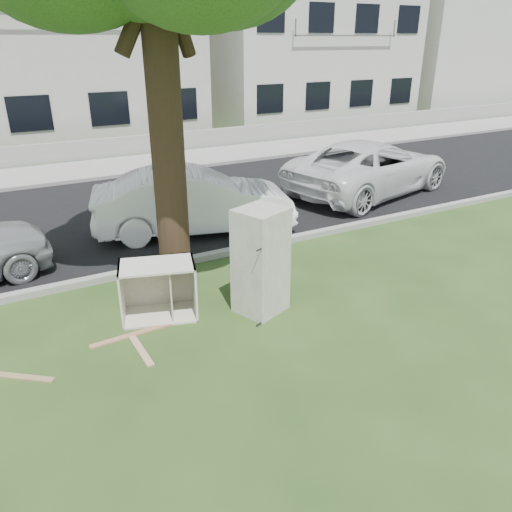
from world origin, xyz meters
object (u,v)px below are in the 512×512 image
fridge (261,261)px  car_center (194,201)px  cabinet (159,290)px  car_right (370,167)px

fridge → car_center: (0.42, 3.78, -0.13)m
cabinet → car_center: bearing=76.1°
cabinet → fridge: bearing=-4.9°
fridge → cabinet: fridge is taller
car_center → cabinet: bearing=164.0°
cabinet → car_center: 3.73m
fridge → car_right: size_ratio=0.32×
fridge → car_right: (5.86, 4.33, -0.11)m
cabinet → car_right: size_ratio=0.22×
fridge → car_right: fridge is taller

